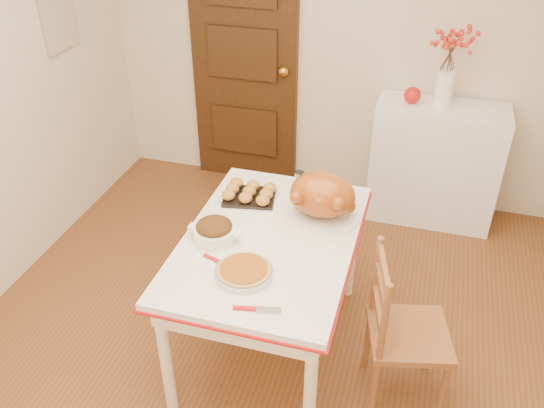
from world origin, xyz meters
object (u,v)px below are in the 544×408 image
(sideboard, at_px, (434,164))
(pumpkin_pie, at_px, (244,271))
(turkey_platter, at_px, (322,197))
(kitchen_table, at_px, (269,294))
(chair_oak, at_px, (410,331))

(sideboard, distance_m, pumpkin_pie, 2.14)
(sideboard, relative_size, turkey_platter, 2.22)
(sideboard, xyz_separation_m, turkey_platter, (-0.58, -1.37, 0.45))
(kitchen_table, height_order, chair_oak, chair_oak)
(sideboard, xyz_separation_m, kitchen_table, (-0.79, -1.63, -0.07))
(sideboard, relative_size, kitchen_table, 0.71)
(sideboard, xyz_separation_m, pumpkin_pie, (-0.82, -1.94, 0.34))
(kitchen_table, xyz_separation_m, chair_oak, (0.77, -0.13, 0.06))
(sideboard, distance_m, chair_oak, 1.76)
(turkey_platter, bearing_deg, kitchen_table, -122.87)
(turkey_platter, relative_size, pumpkin_pie, 1.52)
(sideboard, height_order, chair_oak, sideboard)
(sideboard, bearing_deg, kitchen_table, -115.91)
(chair_oak, bearing_deg, sideboard, -14.55)
(pumpkin_pie, bearing_deg, turkey_platter, 66.51)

